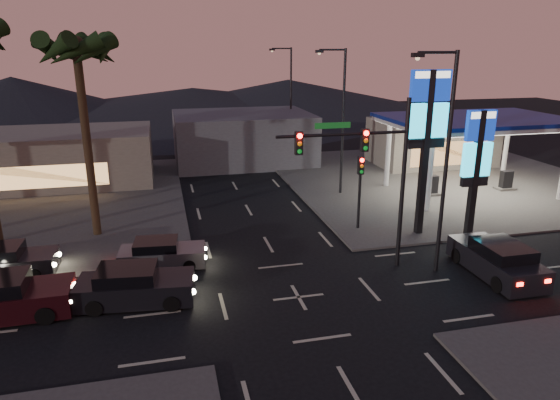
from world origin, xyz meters
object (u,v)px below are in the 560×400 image
object	(u,v)px
pylon_sign_short	(477,155)
car_lane_a_front	(134,286)
car_lane_a_mid	(2,299)
traffic_signal_mast	(369,162)
car_lane_b_mid	(3,263)
suv_station	(497,260)
pylon_sign_tall	(428,121)
car_lane_b_front	(161,254)
gas_station	(476,123)

from	to	relation	value
pylon_sign_short	car_lane_a_front	distance (m)	18.42
car_lane_a_front	car_lane_a_mid	size ratio (longest dim) A/B	0.95
traffic_signal_mast	car_lane_b_mid	bearing A→B (deg)	169.30
car_lane_a_mid	suv_station	size ratio (longest dim) A/B	1.05
pylon_sign_tall	car_lane_a_front	xyz separation A→B (m)	(-15.18, -4.32, -5.67)
traffic_signal_mast	car_lane_b_front	bearing A→B (deg)	164.67
suv_station	gas_station	bearing A→B (deg)	61.50
gas_station	traffic_signal_mast	bearing A→B (deg)	-140.72
gas_station	car_lane_b_front	size ratio (longest dim) A/B	2.87
pylon_sign_tall	suv_station	xyz separation A→B (m)	(0.94, -5.59, -5.63)
car_lane_a_mid	car_lane_b_mid	world-z (taller)	car_lane_a_mid
pylon_sign_short	car_lane_a_front	world-z (taller)	pylon_sign_short
traffic_signal_mast	car_lane_b_mid	world-z (taller)	traffic_signal_mast
pylon_sign_short	car_lane_b_mid	size ratio (longest dim) A/B	1.52
pylon_sign_tall	traffic_signal_mast	bearing A→B (deg)	-143.48
car_lane_a_mid	car_lane_b_front	world-z (taller)	car_lane_a_mid
car_lane_a_front	car_lane_b_mid	xyz separation A→B (m)	(-5.93, 3.91, -0.03)
car_lane_a_front	car_lane_a_mid	xyz separation A→B (m)	(-4.95, 0.01, 0.05)
gas_station	car_lane_b_front	distance (m)	23.25
car_lane_b_mid	car_lane_b_front	bearing A→B (deg)	-4.38
pylon_sign_tall	pylon_sign_short	world-z (taller)	pylon_sign_tall
pylon_sign_tall	pylon_sign_short	xyz separation A→B (m)	(2.50, -1.00, -1.74)
gas_station	pylon_sign_tall	distance (m)	10.01
pylon_sign_tall	suv_station	bearing A→B (deg)	-80.49
pylon_sign_short	suv_station	world-z (taller)	pylon_sign_short
gas_station	suv_station	xyz separation A→B (m)	(-6.56, -12.09, -4.31)
car_lane_a_mid	car_lane_b_mid	xyz separation A→B (m)	(-0.99, 3.90, -0.09)
car_lane_a_front	traffic_signal_mast	bearing A→B (deg)	4.44
car_lane_b_mid	suv_station	distance (m)	22.65
gas_station	suv_station	bearing A→B (deg)	-118.50
car_lane_a_mid	car_lane_b_mid	bearing A→B (deg)	104.18
pylon_sign_tall	suv_station	size ratio (longest dim) A/B	1.80
car_lane_a_mid	suv_station	bearing A→B (deg)	-3.46
gas_station	car_lane_a_front	xyz separation A→B (m)	(-22.68, -10.82, -4.35)
pylon_sign_short	car_lane_a_mid	world-z (taller)	pylon_sign_short
traffic_signal_mast	car_lane_a_mid	size ratio (longest dim) A/B	1.53
pylon_sign_tall	car_lane_a_front	size ratio (longest dim) A/B	1.81
pylon_sign_short	car_lane_a_mid	xyz separation A→B (m)	(-22.63, -3.32, -3.87)
gas_station	pylon_sign_short	distance (m)	9.02
gas_station	pylon_sign_tall	world-z (taller)	pylon_sign_tall
car_lane_b_mid	suv_station	size ratio (longest dim) A/B	0.93
pylon_sign_tall	suv_station	distance (m)	7.99
gas_station	pylon_sign_short	xyz separation A→B (m)	(-5.00, -7.50, -0.42)
pylon_sign_tall	car_lane_b_mid	distance (m)	21.88
gas_station	suv_station	world-z (taller)	gas_station
gas_station	car_lane_a_mid	world-z (taller)	gas_station
pylon_sign_short	car_lane_b_mid	xyz separation A→B (m)	(-23.62, 0.58, -3.96)
car_lane_a_mid	suv_station	world-z (taller)	car_lane_a_mid
car_lane_b_front	car_lane_b_mid	distance (m)	7.08
traffic_signal_mast	suv_station	distance (m)	7.51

